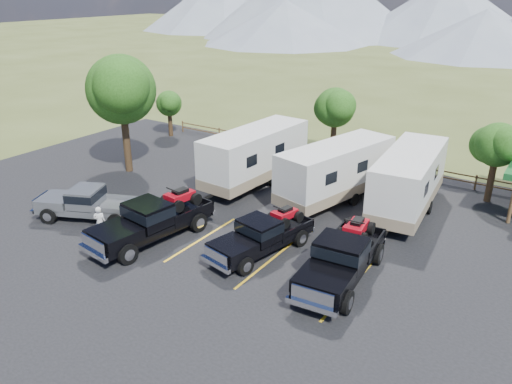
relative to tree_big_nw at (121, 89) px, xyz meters
The scene contains 18 objects.
ground 16.44m from the tree_big_nw, 35.73° to the right, with size 320.00×320.00×0.00m, color #444D20.
asphalt_lot 14.99m from the tree_big_nw, 25.65° to the right, with size 44.00×34.00×0.04m, color black.
stall_lines 14.61m from the tree_big_nw, 21.83° to the right, with size 12.12×5.50×0.01m.
tree_big_nw is the anchor object (origin of this frame).
tree_ne_a 23.05m from the tree_big_nw, 20.37° to the left, with size 3.11×2.92×4.76m.
tree_north 14.61m from the tree_big_nw, 43.53° to the left, with size 3.46×3.24×5.25m.
tree_nw_small 9.15m from the tree_big_nw, 113.52° to the left, with size 2.59×2.43×3.85m.
rail_fence 18.06m from the tree_big_nw, 33.08° to the left, with size 36.12×0.12×1.00m.
mountain_range 97.10m from the tree_big_nw, 87.10° to the left, with size 209.00×71.00×20.00m.
rig_left 11.54m from the tree_big_nw, 36.46° to the right, with size 3.08×7.00×2.26m.
rig_center 15.22m from the tree_big_nw, 17.86° to the right, with size 2.99×6.05×1.93m.
rig_right 19.00m from the tree_big_nw, 14.13° to the right, with size 2.77×6.77×2.21m.
trailer_left 9.75m from the tree_big_nw, 17.75° to the left, with size 3.14×10.18×3.53m.
trailer_center 14.80m from the tree_big_nw, 12.28° to the left, with size 4.37×9.80×3.41m.
trailer_right 18.75m from the tree_big_nw, 12.14° to the left, with size 3.30×10.03×3.47m.
pickup_silver 8.98m from the tree_big_nw, 58.30° to the right, with size 6.19×4.13×1.78m.
person_a 10.94m from the tree_big_nw, 51.12° to the right, with size 0.61×0.40×1.67m, color silver.
person_b 9.02m from the tree_big_nw, 62.08° to the right, with size 0.80×0.62×1.65m, color slate.
Camera 1 is at (12.55, -13.00, 11.81)m, focal length 35.00 mm.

